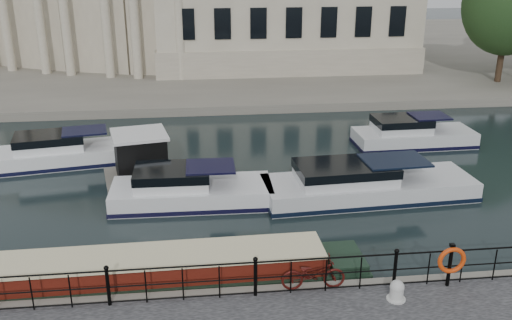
{
  "coord_description": "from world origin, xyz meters",
  "views": [
    {
      "loc": [
        -1.52,
        -15.8,
        9.69
      ],
      "look_at": [
        0.5,
        2.0,
        3.0
      ],
      "focal_mm": 40.0,
      "sensor_mm": 36.0,
      "label": 1
    }
  ],
  "objects_px": {
    "mooring_bollard": "(397,291)",
    "life_ring_post": "(451,261)",
    "bicycle": "(313,274)",
    "narrowboat": "(141,280)",
    "harbour_hut": "(141,158)"
  },
  "relations": [
    {
      "from": "narrowboat",
      "to": "life_ring_post",
      "type": "bearing_deg",
      "value": -11.69
    },
    {
      "from": "narrowboat",
      "to": "harbour_hut",
      "type": "relative_size",
      "value": 3.8
    },
    {
      "from": "bicycle",
      "to": "life_ring_post",
      "type": "height_order",
      "value": "life_ring_post"
    },
    {
      "from": "bicycle",
      "to": "life_ring_post",
      "type": "bearing_deg",
      "value": -94.37
    },
    {
      "from": "life_ring_post",
      "to": "narrowboat",
      "type": "distance_m",
      "value": 9.05
    },
    {
      "from": "life_ring_post",
      "to": "harbour_hut",
      "type": "xyz_separation_m",
      "value": [
        -9.48,
        10.72,
        -0.44
      ]
    },
    {
      "from": "mooring_bollard",
      "to": "narrowboat",
      "type": "distance_m",
      "value": 7.45
    },
    {
      "from": "narrowboat",
      "to": "bicycle",
      "type": "bearing_deg",
      "value": -15.92
    },
    {
      "from": "bicycle",
      "to": "harbour_hut",
      "type": "xyz_separation_m",
      "value": [
        -5.6,
        10.38,
        -0.08
      ]
    },
    {
      "from": "life_ring_post",
      "to": "narrowboat",
      "type": "height_order",
      "value": "life_ring_post"
    },
    {
      "from": "mooring_bollard",
      "to": "life_ring_post",
      "type": "height_order",
      "value": "life_ring_post"
    },
    {
      "from": "life_ring_post",
      "to": "harbour_hut",
      "type": "height_order",
      "value": "harbour_hut"
    },
    {
      "from": "mooring_bollard",
      "to": "bicycle",
      "type": "bearing_deg",
      "value": 159.99
    },
    {
      "from": "mooring_bollard",
      "to": "harbour_hut",
      "type": "relative_size",
      "value": 0.16
    },
    {
      "from": "harbour_hut",
      "to": "mooring_bollard",
      "type": "bearing_deg",
      "value": -66.11
    }
  ]
}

